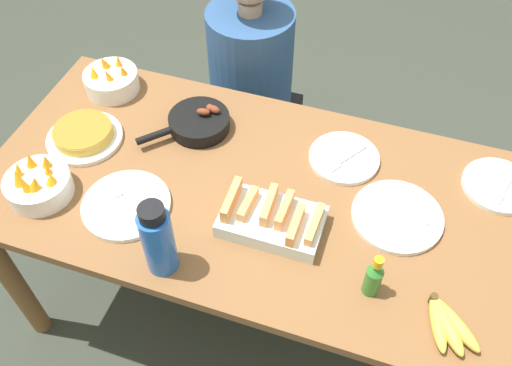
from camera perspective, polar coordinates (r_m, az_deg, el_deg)
name	(u,v)px	position (r m, az deg, el deg)	size (l,w,h in m)	color
ground_plane	(256,306)	(2.31, 0.00, -12.78)	(14.00, 14.00, 0.00)	#383D33
dining_table	(256,209)	(1.75, 0.00, -2.79)	(1.71, 0.84, 0.77)	brown
banana_bunch	(447,324)	(1.49, 19.47, -13.78)	(0.16, 0.17, 0.04)	gold
melon_tray	(272,219)	(1.56, 1.67, -3.82)	(0.29, 0.18, 0.10)	silver
skillet	(198,122)	(1.84, -6.08, 6.39)	(0.26, 0.27, 0.08)	black
frittata_plate_center	(84,135)	(1.88, -17.67, 4.86)	(0.25, 0.25, 0.05)	white
empty_plate_near_front	(499,186)	(1.83, 24.19, -0.28)	(0.22, 0.22, 0.02)	white
empty_plate_far_left	(397,216)	(1.65, 14.64, -3.41)	(0.27, 0.27, 0.02)	white
empty_plate_far_right	(126,205)	(1.67, -13.50, -2.25)	(0.27, 0.27, 0.02)	white
empty_plate_mid_edge	(344,158)	(1.77, 9.25, 2.62)	(0.23, 0.23, 0.02)	white
fruit_bowl_mango	(38,184)	(1.75, -21.96, -0.11)	(0.20, 0.20, 0.12)	white
fruit_bowl_citrus	(111,80)	(2.04, -14.97, 10.40)	(0.19, 0.19, 0.12)	white
water_bottle	(158,239)	(1.44, -10.29, -5.86)	(0.09, 0.09, 0.25)	blue
hot_sauce_bottle	(374,277)	(1.45, 12.28, -9.66)	(0.05, 0.05, 0.15)	#337F2D
person_figure	(251,103)	(2.37, -0.53, 8.40)	(0.37, 0.37, 1.18)	black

